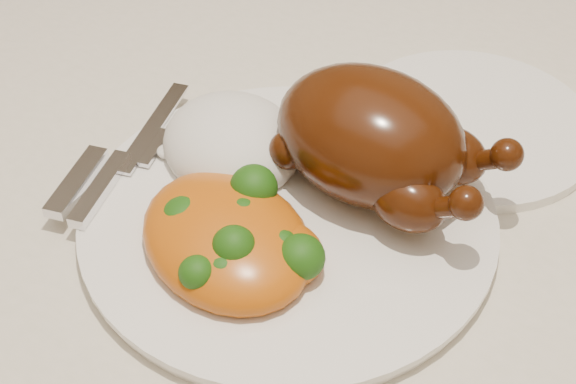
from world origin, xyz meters
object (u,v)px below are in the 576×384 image
Objects in this scene: dining_table at (230,224)px; side_plate at (470,124)px; dinner_plate at (288,217)px; roast_chicken at (375,138)px.

dining_table is 7.42× the size of side_plate.
roast_chicken is (0.03, 0.06, 0.05)m from dinner_plate.
roast_chicken is at bearing 6.11° from dining_table.
roast_chicken is at bearing -101.93° from side_plate.
roast_chicken reaches higher than side_plate.
dinner_plate reaches higher than side_plate.
side_plate is (0.16, 0.14, 0.11)m from dining_table.
dinner_plate is at bearing -25.12° from dining_table.
dinner_plate reaches higher than dining_table.
dinner_plate is 0.20m from side_plate.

